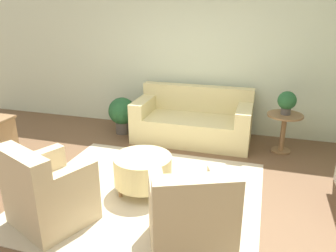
{
  "coord_description": "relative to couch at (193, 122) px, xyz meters",
  "views": [
    {
      "loc": [
        1.31,
        -3.33,
        2.23
      ],
      "look_at": [
        0.15,
        0.55,
        0.75
      ],
      "focal_mm": 35.0,
      "sensor_mm": 36.0,
      "label": 1
    }
  ],
  "objects": [
    {
      "name": "ground_plane",
      "position": [
        -0.17,
        -1.99,
        -0.33
      ],
      "size": [
        16.0,
        16.0,
        0.0
      ],
      "primitive_type": "plane",
      "color": "brown"
    },
    {
      "name": "wall_back",
      "position": [
        -0.17,
        0.6,
        1.07
      ],
      "size": [
        9.07,
        0.12,
        2.8
      ],
      "color": "beige",
      "rests_on": "ground_plane"
    },
    {
      "name": "rug",
      "position": [
        -0.17,
        -1.99,
        -0.32
      ],
      "size": [
        2.84,
        2.57,
        0.01
      ],
      "color": "beige",
      "rests_on": "ground_plane"
    },
    {
      "name": "couch",
      "position": [
        0.0,
        0.0,
        0.0
      ],
      "size": [
        2.0,
        0.95,
        0.91
      ],
      "color": "beige",
      "rests_on": "ground_plane"
    },
    {
      "name": "armchair_left",
      "position": [
        -0.95,
        -2.8,
        0.04
      ],
      "size": [
        0.97,
        0.96,
        0.91
      ],
      "color": "#C6B289",
      "rests_on": "rug"
    },
    {
      "name": "armchair_right",
      "position": [
        0.61,
        -2.8,
        0.04
      ],
      "size": [
        0.97,
        0.96,
        0.91
      ],
      "color": "#C6B289",
      "rests_on": "rug"
    },
    {
      "name": "ottoman_table",
      "position": [
        -0.22,
        -1.9,
        -0.02
      ],
      "size": [
        0.73,
        0.73,
        0.48
      ],
      "color": "beige",
      "rests_on": "rug"
    },
    {
      "name": "side_table",
      "position": [
        1.5,
        -0.11,
        0.11
      ],
      "size": [
        0.55,
        0.55,
        0.64
      ],
      "color": "olive",
      "rests_on": "ground_plane"
    },
    {
      "name": "potted_plant_on_side_table",
      "position": [
        1.5,
        -0.11,
        0.52
      ],
      "size": [
        0.29,
        0.29,
        0.37
      ],
      "color": "#4C4742",
      "rests_on": "side_table"
    },
    {
      "name": "potted_plant_floor",
      "position": [
        -1.32,
        -0.07,
        0.07
      ],
      "size": [
        0.5,
        0.5,
        0.68
      ],
      "color": "#4C4742",
      "rests_on": "ground_plane"
    }
  ]
}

